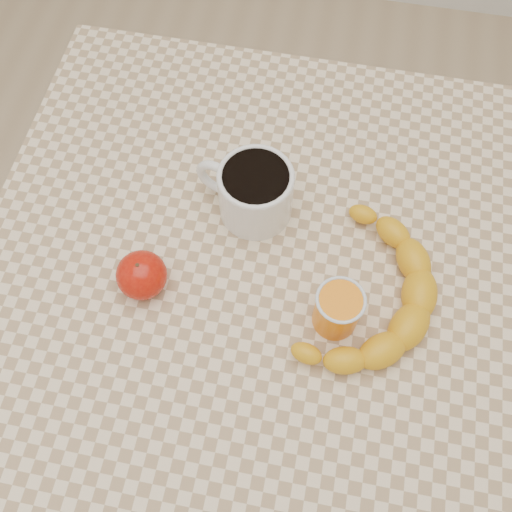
% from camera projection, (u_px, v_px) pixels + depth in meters
% --- Properties ---
extents(ground, '(3.00, 3.00, 0.00)m').
position_uv_depth(ground, '(256.00, 387.00, 1.48)').
color(ground, tan).
rests_on(ground, ground).
extents(table, '(0.80, 0.80, 0.75)m').
position_uv_depth(table, '(256.00, 286.00, 0.88)').
color(table, beige).
rests_on(table, ground).
extents(coffee_mug, '(0.16, 0.13, 0.09)m').
position_uv_depth(coffee_mug, '(254.00, 191.00, 0.80)').
color(coffee_mug, white).
rests_on(coffee_mug, table).
extents(orange_juice_glass, '(0.06, 0.06, 0.07)m').
position_uv_depth(orange_juice_glass, '(338.00, 309.00, 0.73)').
color(orange_juice_glass, orange).
rests_on(orange_juice_glass, table).
extents(apple, '(0.08, 0.08, 0.06)m').
position_uv_depth(apple, '(142.00, 275.00, 0.76)').
color(apple, '#9C0B05').
rests_on(apple, table).
extents(banana, '(0.42, 0.45, 0.05)m').
position_uv_depth(banana, '(367.00, 295.00, 0.76)').
color(banana, gold).
rests_on(banana, table).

